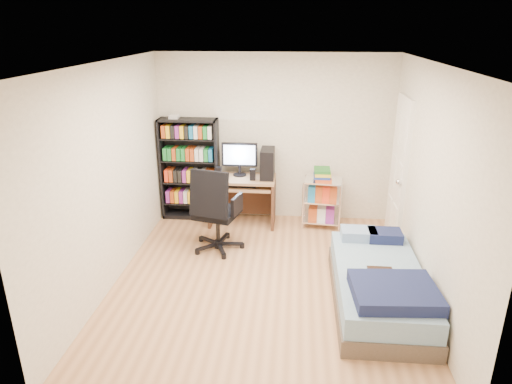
# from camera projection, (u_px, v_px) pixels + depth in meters

# --- Properties ---
(room) EXTENTS (3.58, 4.08, 2.58)m
(room) POSITION_uv_depth(u_px,v_px,m) (265.00, 182.00, 4.97)
(room) COLOR tan
(room) RESTS_ON ground
(media_shelf) EXTENTS (0.88, 0.29, 1.62)m
(media_shelf) POSITION_uv_depth(u_px,v_px,m) (190.00, 168.00, 6.95)
(media_shelf) COLOR black
(media_shelf) RESTS_ON room
(computer_desk) EXTENTS (0.98, 0.57, 1.23)m
(computer_desk) POSITION_uv_depth(u_px,v_px,m) (249.00, 181.00, 6.80)
(computer_desk) COLOR #A07B52
(computer_desk) RESTS_ON room
(office_chair) EXTENTS (0.84, 0.84, 1.16)m
(office_chair) POSITION_uv_depth(u_px,v_px,m) (216.00, 224.00, 6.05)
(office_chair) COLOR black
(office_chair) RESTS_ON room
(wire_cart) EXTENTS (0.60, 0.46, 0.90)m
(wire_cart) POSITION_uv_depth(u_px,v_px,m) (323.00, 189.00, 6.69)
(wire_cart) COLOR white
(wire_cart) RESTS_ON room
(bed) EXTENTS (0.94, 1.87, 0.53)m
(bed) POSITION_uv_depth(u_px,v_px,m) (379.00, 285.00, 4.89)
(bed) COLOR brown
(bed) RESTS_ON room
(door) EXTENTS (0.12, 0.80, 2.00)m
(door) POSITION_uv_depth(u_px,v_px,m) (399.00, 171.00, 6.17)
(door) COLOR white
(door) RESTS_ON room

